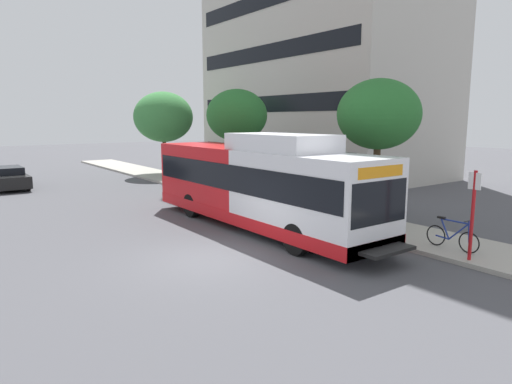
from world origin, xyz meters
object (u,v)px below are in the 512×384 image
transit_bus (258,184)px  street_tree_far_block (163,117)px  bus_stop_sign_pole (473,209)px  street_tree_near_stop (379,115)px  street_tree_mid_block (237,116)px  parked_car_far_lane (9,178)px  bicycle_parked (452,236)px

transit_bus → street_tree_far_block: size_ratio=2.03×
bus_stop_sign_pole → street_tree_far_block: size_ratio=0.43×
street_tree_near_stop → street_tree_mid_block: bearing=92.4°
parked_car_far_lane → transit_bus: bearing=-69.7°
transit_bus → parked_car_far_lane: bearing=110.3°
street_tree_near_stop → bus_stop_sign_pole: bearing=-113.2°
transit_bus → street_tree_far_block: street_tree_far_block is taller
bicycle_parked → parked_car_far_lane: size_ratio=0.39×
bicycle_parked → street_tree_far_block: 24.18m
street_tree_far_block → transit_bus: bearing=-103.7°
transit_bus → bicycle_parked: size_ratio=6.96×
transit_bus → street_tree_mid_block: size_ratio=2.16×
bus_stop_sign_pole → street_tree_mid_block: bearing=82.8°
street_tree_near_stop → street_tree_mid_block: (-0.40, 9.52, 0.02)m
transit_bus → parked_car_far_lane: 17.99m
street_tree_near_stop → parked_car_far_lane: bearing=119.9°
bicycle_parked → street_tree_mid_block: street_tree_mid_block is taller
bus_stop_sign_pole → bicycle_parked: 1.54m
bicycle_parked → street_tree_mid_block: bearing=84.8°
transit_bus → street_tree_mid_block: 9.05m
street_tree_near_stop → street_tree_far_block: street_tree_far_block is taller
street_tree_mid_block → street_tree_far_block: street_tree_far_block is taller
transit_bus → street_tree_near_stop: bearing=-22.9°
bicycle_parked → street_tree_mid_block: 14.44m
bicycle_parked → street_tree_near_stop: size_ratio=0.31×
street_tree_near_stop → street_tree_far_block: bearing=90.7°
street_tree_near_stop → parked_car_far_lane: 21.94m
transit_bus → bus_stop_sign_pole: bearing=-72.4°
bus_stop_sign_pole → street_tree_near_stop: bearing=66.8°
street_tree_near_stop → parked_car_far_lane: (-10.77, 18.76, -3.67)m
transit_bus → bicycle_parked: 7.00m
bus_stop_sign_pole → bicycle_parked: bus_stop_sign_pole is taller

